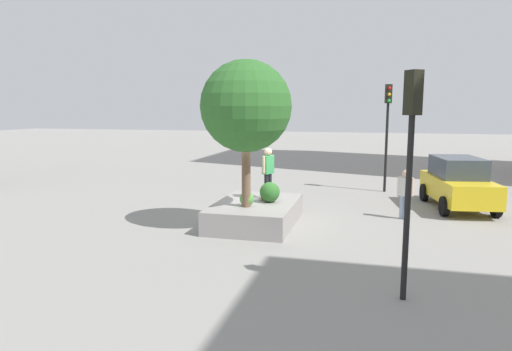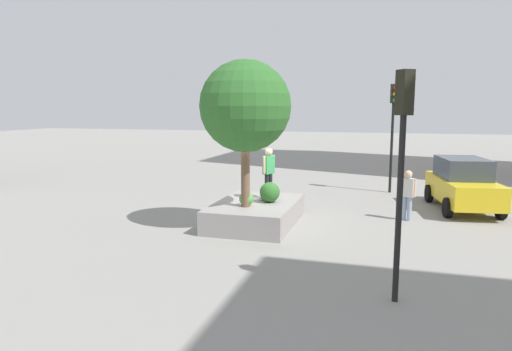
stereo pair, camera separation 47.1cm
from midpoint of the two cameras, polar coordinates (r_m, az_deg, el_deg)
name	(u,v)px [view 2 (the right image)]	position (r m, az deg, el deg)	size (l,w,h in m)	color
ground_plane	(263,222)	(15.43, 1.78, -5.95)	(120.00, 120.00, 0.00)	gray
planter_ledge	(256,213)	(15.15, 0.89, -4.77)	(3.90, 2.58, 0.75)	gray
plaza_tree	(245,107)	(14.05, -0.41, 8.71)	(2.85, 2.85, 4.60)	brown
boxwood_shrub	(246,199)	(14.44, -0.30, -2.97)	(0.46, 0.46, 0.46)	#4C8C3D
hedge_clump	(270,192)	(15.01, 2.65, -2.13)	(0.67, 0.67, 0.67)	#2D6628
skateboard	(269,197)	(15.63, 2.46, -2.75)	(0.82, 0.49, 0.07)	brown
skateboarder	(269,169)	(15.46, 2.48, 0.86)	(0.53, 0.36, 1.69)	black
taxi_cab	(463,184)	(18.98, 25.34, -0.95)	(4.47, 2.49, 1.98)	gold
traffic_light_corner	(402,147)	(9.16, 19.46, 3.40)	(0.37, 0.37, 4.57)	black
traffic_light_median	(393,120)	(21.47, 17.54, 6.74)	(0.36, 0.32, 4.93)	black
passerby_with_bag	(407,192)	(16.43, 19.41, -1.94)	(0.40, 0.54, 1.75)	#8C9EB7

